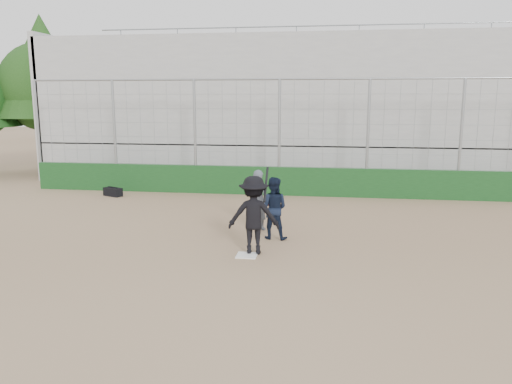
# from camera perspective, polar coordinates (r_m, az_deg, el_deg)

# --- Properties ---
(ground) EXTENTS (90.00, 90.00, 0.00)m
(ground) POSITION_cam_1_polar(r_m,az_deg,el_deg) (10.91, -1.07, -7.31)
(ground) COLOR brown
(ground) RESTS_ON ground
(home_plate) EXTENTS (0.44, 0.44, 0.02)m
(home_plate) POSITION_cam_1_polar(r_m,az_deg,el_deg) (10.90, -1.07, -7.25)
(home_plate) COLOR white
(home_plate) RESTS_ON ground
(backstop) EXTENTS (18.10, 0.25, 4.04)m
(backstop) POSITION_cam_1_polar(r_m,az_deg,el_deg) (17.48, 2.64, 2.75)
(backstop) COLOR #123A16
(backstop) RESTS_ON ground
(bleachers) EXTENTS (20.25, 6.70, 6.98)m
(bleachers) POSITION_cam_1_polar(r_m,az_deg,el_deg) (22.25, 3.97, 9.52)
(bleachers) COLOR #979797
(bleachers) RESTS_ON ground
(tree_left) EXTENTS (4.48, 4.48, 7.00)m
(tree_left) POSITION_cam_1_polar(r_m,az_deg,el_deg) (24.76, -23.13, 12.22)
(tree_left) COLOR #3C2216
(tree_left) RESTS_ON ground
(batter_at_plate) EXTENTS (1.18, 0.81, 1.88)m
(batter_at_plate) POSITION_cam_1_polar(r_m,az_deg,el_deg) (10.86, -0.27, -2.65)
(batter_at_plate) COLOR black
(batter_at_plate) RESTS_ON ground
(catcher_crouched) EXTENTS (0.82, 0.68, 1.04)m
(catcher_crouched) POSITION_cam_1_polar(r_m,az_deg,el_deg) (12.05, 1.94, -3.00)
(catcher_crouched) COLOR black
(catcher_crouched) RESTS_ON ground
(umpire) EXTENTS (0.67, 0.56, 1.41)m
(umpire) POSITION_cam_1_polar(r_m,az_deg,el_deg) (12.92, 0.26, -1.21)
(umpire) COLOR #49515D
(umpire) RESTS_ON ground
(equipment_bag) EXTENTS (0.75, 0.56, 0.33)m
(equipment_bag) POSITION_cam_1_polar(r_m,az_deg,el_deg) (18.09, -16.03, 0.02)
(equipment_bag) COLOR black
(equipment_bag) RESTS_ON ground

